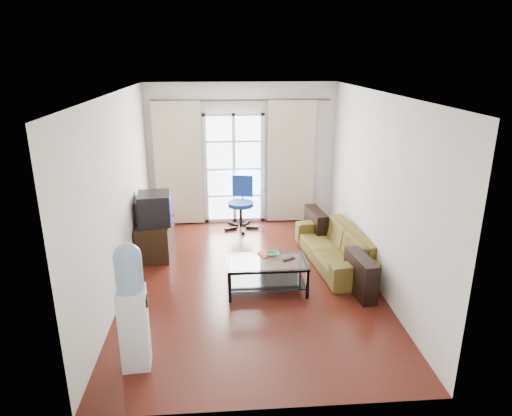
{
  "coord_description": "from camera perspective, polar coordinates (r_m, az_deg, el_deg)",
  "views": [
    {
      "loc": [
        -0.38,
        -6.05,
        3.18
      ],
      "look_at": [
        0.11,
        0.35,
        1.01
      ],
      "focal_mm": 32.0,
      "sensor_mm": 36.0,
      "label": 1
    }
  ],
  "objects": [
    {
      "name": "floor",
      "position": [
        6.84,
        -0.69,
        -9.0
      ],
      "size": [
        5.2,
        5.2,
        0.0
      ],
      "primitive_type": "plane",
      "color": "#531D13",
      "rests_on": "ground"
    },
    {
      "name": "ceiling",
      "position": [
        6.08,
        -0.79,
        14.16
      ],
      "size": [
        5.2,
        5.2,
        0.0
      ],
      "primitive_type": "plane",
      "rotation": [
        3.14,
        0.0,
        0.0
      ],
      "color": "white",
      "rests_on": "wall_back"
    },
    {
      "name": "wall_back",
      "position": [
        8.85,
        -1.82,
        6.74
      ],
      "size": [
        3.6,
        0.02,
        2.7
      ],
      "primitive_type": "cube",
      "color": "silver",
      "rests_on": "floor"
    },
    {
      "name": "wall_front",
      "position": [
        3.92,
        1.73,
        -9.1
      ],
      "size": [
        3.6,
        0.02,
        2.7
      ],
      "primitive_type": "cube",
      "color": "silver",
      "rests_on": "floor"
    },
    {
      "name": "wall_left",
      "position": [
        6.48,
        -16.84,
        1.46
      ],
      "size": [
        0.02,
        5.2,
        2.7
      ],
      "primitive_type": "cube",
      "color": "silver",
      "rests_on": "floor"
    },
    {
      "name": "wall_right",
      "position": [
        6.69,
        14.86,
        2.17
      ],
      "size": [
        0.02,
        5.2,
        2.7
      ],
      "primitive_type": "cube",
      "color": "silver",
      "rests_on": "floor"
    },
    {
      "name": "french_door",
      "position": [
        8.85,
        -2.76,
        4.9
      ],
      "size": [
        1.16,
        0.06,
        2.15
      ],
      "color": "white",
      "rests_on": "wall_back"
    },
    {
      "name": "curtain_rod",
      "position": [
        8.6,
        -1.86,
        13.33
      ],
      "size": [
        3.3,
        0.04,
        0.04
      ],
      "primitive_type": "cylinder",
      "rotation": [
        0.0,
        1.57,
        0.0
      ],
      "color": "#4C3F2D",
      "rests_on": "wall_back"
    },
    {
      "name": "curtain_left",
      "position": [
        8.8,
        -9.64,
        5.4
      ],
      "size": [
        0.9,
        0.07,
        2.35
      ],
      "primitive_type": "cube",
      "color": "beige",
      "rests_on": "curtain_rod"
    },
    {
      "name": "curtain_right",
      "position": [
        8.86,
        4.41,
        5.71
      ],
      "size": [
        0.9,
        0.07,
        2.35
      ],
      "primitive_type": "cube",
      "color": "beige",
      "rests_on": "curtain_rod"
    },
    {
      "name": "radiator",
      "position": [
        9.09,
        3.32,
        0.37
      ],
      "size": [
        0.64,
        0.12,
        0.64
      ],
      "primitive_type": "cube",
      "color": "gray",
      "rests_on": "floor"
    },
    {
      "name": "sofa",
      "position": [
        7.35,
        9.87,
        -4.8
      ],
      "size": [
        2.13,
        1.22,
        0.57
      ],
      "primitive_type": "imported",
      "rotation": [
        0.0,
        0.0,
        -1.45
      ],
      "color": "brown",
      "rests_on": "floor"
    },
    {
      "name": "coffee_table",
      "position": [
        6.45,
        1.34,
        -7.92
      ],
      "size": [
        1.12,
        0.65,
        0.45
      ],
      "rotation": [
        0.0,
        0.0,
        0.01
      ],
      "color": "silver",
      "rests_on": "floor"
    },
    {
      "name": "bowl",
      "position": [
        6.54,
        2.05,
        -5.76
      ],
      "size": [
        0.25,
        0.25,
        0.05
      ],
      "primitive_type": "imported",
      "rotation": [
        0.0,
        0.0,
        0.14
      ],
      "color": "#338E35",
      "rests_on": "coffee_table"
    },
    {
      "name": "book",
      "position": [
        6.51,
        0.53,
        -6.0
      ],
      "size": [
        0.29,
        0.31,
        0.02
      ],
      "primitive_type": "imported",
      "rotation": [
        0.0,
        0.0,
        0.35
      ],
      "color": "maroon",
      "rests_on": "coffee_table"
    },
    {
      "name": "remote",
      "position": [
        6.43,
        4.15,
        -6.39
      ],
      "size": [
        0.18,
        0.13,
        0.02
      ],
      "primitive_type": "cube",
      "rotation": [
        0.0,
        0.0,
        0.55
      ],
      "color": "black",
      "rests_on": "coffee_table"
    },
    {
      "name": "tv_stand",
      "position": [
        7.69,
        -12.45,
        -3.83
      ],
      "size": [
        0.56,
        0.81,
        0.58
      ],
      "primitive_type": "cube",
      "rotation": [
        0.0,
        0.0,
        -0.03
      ],
      "color": "black",
      "rests_on": "floor"
    },
    {
      "name": "crt_tv",
      "position": [
        7.48,
        -12.77,
        -0.07
      ],
      "size": [
        0.59,
        0.59,
        0.5
      ],
      "rotation": [
        0.0,
        0.0,
        0.1
      ],
      "color": "black",
      "rests_on": "tv_stand"
    },
    {
      "name": "task_chair",
      "position": [
        8.71,
        -1.88,
        -0.68
      ],
      "size": [
        0.81,
        0.81,
        1.0
      ],
      "rotation": [
        0.0,
        0.0,
        -0.22
      ],
      "color": "black",
      "rests_on": "floor"
    },
    {
      "name": "water_cooler",
      "position": [
        4.95,
        -15.24,
        -11.54
      ],
      "size": [
        0.32,
        0.31,
        1.42
      ],
      "rotation": [
        0.0,
        0.0,
        0.08
      ],
      "color": "silver",
      "rests_on": "floor"
    }
  ]
}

